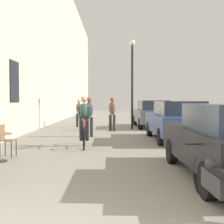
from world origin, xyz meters
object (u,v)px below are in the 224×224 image
object	(u,v)px
pedestrian_near	(88,114)
parked_motorcycle	(218,182)
pedestrian_mid	(111,112)
street_lamp	(131,73)
parked_car_third	(151,113)
cyclist_on_bicycle	(83,123)
pedestrian_far	(78,111)
cafe_chair_mid_toward_street	(4,138)
parked_car_second	(175,120)

from	to	relation	value
pedestrian_near	parked_motorcycle	bearing A→B (deg)	-74.26
pedestrian_mid	parked_motorcycle	distance (m)	11.37
street_lamp	parked_car_third	size ratio (longest dim) A/B	1.10
pedestrian_near	cyclist_on_bicycle	bearing A→B (deg)	-89.14
pedestrian_mid	pedestrian_far	size ratio (longest dim) A/B	1.05
cafe_chair_mid_toward_street	pedestrian_mid	world-z (taller)	pedestrian_mid
pedestrian_far	pedestrian_near	bearing A→B (deg)	-78.69
street_lamp	cyclist_on_bicycle	bearing A→B (deg)	-107.57
pedestrian_far	cafe_chair_mid_toward_street	bearing A→B (deg)	-95.87
pedestrian_near	pedestrian_mid	xyz separation A→B (m)	(1.00, 2.47, 0.00)
cyclist_on_bicycle	pedestrian_mid	size ratio (longest dim) A/B	1.01
pedestrian_mid	parked_car_second	bearing A→B (deg)	-56.43
pedestrian_far	street_lamp	xyz separation A→B (m)	(3.08, -1.31, 2.17)
parked_motorcycle	street_lamp	bearing A→B (deg)	91.78
parked_car_second	parked_car_third	xyz separation A→B (m)	(-0.14, 5.93, 0.02)
parked_motorcycle	parked_car_second	bearing A→B (deg)	82.45
cafe_chair_mid_toward_street	cyclist_on_bicycle	bearing A→B (deg)	41.99
pedestrian_mid	parked_car_second	xyz separation A→B (m)	(2.48, -3.73, -0.18)
cafe_chair_mid_toward_street	street_lamp	bearing A→B (deg)	63.86
pedestrian_far	parked_car_third	size ratio (longest dim) A/B	0.37
parked_car_third	parked_motorcycle	world-z (taller)	parked_car_third
parked_car_third	pedestrian_mid	bearing A→B (deg)	-136.82
street_lamp	pedestrian_near	bearing A→B (deg)	-119.95
cyclist_on_bicycle	parked_car_third	size ratio (longest dim) A/B	0.39
cyclist_on_bicycle	parked_car_third	xyz separation A→B (m)	(3.29, 7.50, 0.01)
parked_car_second	cafe_chair_mid_toward_street	bearing A→B (deg)	-148.11
parked_motorcycle	pedestrian_near	bearing A→B (deg)	105.74
street_lamp	parked_car_second	xyz separation A→B (m)	(1.38, -4.89, -2.31)
cyclist_on_bicycle	parked_car_second	bearing A→B (deg)	24.65
parked_car_second	parked_car_third	distance (m)	5.93
cafe_chair_mid_toward_street	parked_car_second	distance (m)	6.42
pedestrian_mid	street_lamp	xyz separation A→B (m)	(1.10, 1.16, 2.13)
street_lamp	parked_motorcycle	bearing A→B (deg)	-88.22
cafe_chair_mid_toward_street	parked_car_third	xyz separation A→B (m)	(5.31, 9.32, 0.30)
pedestrian_near	parked_car_third	size ratio (longest dim) A/B	0.39
cafe_chair_mid_toward_street	pedestrian_mid	size ratio (longest dim) A/B	0.51
cafe_chair_mid_toward_street	parked_motorcycle	bearing A→B (deg)	-42.87
parked_car_third	parked_motorcycle	size ratio (longest dim) A/B	2.08
cyclist_on_bicycle	parked_motorcycle	world-z (taller)	cyclist_on_bicycle
pedestrian_far	parked_car_second	bearing A→B (deg)	-54.27
pedestrian_near	street_lamp	xyz separation A→B (m)	(2.09, 3.63, 2.13)
cafe_chair_mid_toward_street	cyclist_on_bicycle	world-z (taller)	cyclist_on_bicycle
pedestrian_near	pedestrian_far	xyz separation A→B (m)	(-0.99, 4.94, -0.04)
pedestrian_near	street_lamp	world-z (taller)	street_lamp
pedestrian_mid	pedestrian_far	distance (m)	3.17
parked_car_third	parked_car_second	bearing A→B (deg)	-88.64
pedestrian_far	street_lamp	distance (m)	3.99
pedestrian_near	parked_car_third	distance (m)	5.73
pedestrian_near	pedestrian_far	bearing A→B (deg)	101.31
cafe_chair_mid_toward_street	cyclist_on_bicycle	distance (m)	2.73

